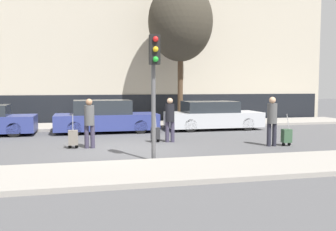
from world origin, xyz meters
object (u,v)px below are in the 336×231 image
(pedestrian_center, at_px, (170,117))
(parked_bicycle, at_px, (105,117))
(pedestrian_left, at_px, (89,120))
(pedestrian_right, at_px, (272,118))
(traffic_light, at_px, (154,72))
(parked_car_1, at_px, (105,117))
(trolley_right, at_px, (287,136))
(trolley_center, at_px, (155,133))
(parked_car_2, at_px, (212,116))
(bare_tree_near_crossing, at_px, (180,22))
(trolley_left, at_px, (73,138))

(pedestrian_center, relative_size, parked_bicycle, 0.94)
(pedestrian_left, bearing_deg, pedestrian_right, -2.74)
(traffic_light, bearing_deg, parked_car_1, 97.25)
(trolley_right, bearing_deg, pedestrian_center, 154.64)
(pedestrian_left, bearing_deg, trolley_right, -2.50)
(pedestrian_left, xyz_separation_m, trolley_center, (2.44, 0.80, -0.62))
(pedestrian_center, xyz_separation_m, traffic_light, (-1.28, -3.45, 1.56))
(parked_car_1, height_order, pedestrian_center, pedestrian_center)
(parked_car_2, xyz_separation_m, pedestrian_right, (0.28, -5.28, 0.34))
(pedestrian_left, xyz_separation_m, traffic_light, (1.71, -2.75, 1.55))
(pedestrian_left, height_order, traffic_light, traffic_light)
(pedestrian_left, height_order, trolley_center, pedestrian_left)
(parked_bicycle, bearing_deg, parked_car_2, -27.99)
(parked_car_2, relative_size, bare_tree_near_crossing, 0.61)
(trolley_right, distance_m, parked_bicycle, 9.92)
(parked_bicycle, bearing_deg, parked_car_1, -92.70)
(parked_car_1, bearing_deg, pedestrian_center, -58.65)
(traffic_light, bearing_deg, trolley_center, 78.30)
(trolley_center, bearing_deg, pedestrian_center, -9.52)
(trolley_right, xyz_separation_m, bare_tree_near_crossing, (-1.84, 7.62, 5.13))
(traffic_light, bearing_deg, trolley_left, 128.70)
(pedestrian_center, bearing_deg, parked_bicycle, 117.84)
(parked_bicycle, bearing_deg, trolley_center, -76.19)
(pedestrian_center, relative_size, pedestrian_right, 0.96)
(traffic_light, relative_size, bare_tree_near_crossing, 0.47)
(parked_car_2, relative_size, trolley_center, 4.18)
(trolley_center, height_order, traffic_light, traffic_light)
(trolley_left, bearing_deg, traffic_light, -51.30)
(traffic_light, relative_size, parked_bicycle, 1.98)
(traffic_light, height_order, bare_tree_near_crossing, bare_tree_near_crossing)
(trolley_right, bearing_deg, pedestrian_right, 173.64)
(pedestrian_left, distance_m, parked_bicycle, 6.98)
(pedestrian_center, bearing_deg, pedestrian_left, -157.11)
(pedestrian_right, xyz_separation_m, trolley_right, (0.55, -0.06, -0.63))
(traffic_light, bearing_deg, parked_car_2, 58.65)
(trolley_center, height_order, trolley_right, trolley_right)
(parked_car_1, distance_m, trolley_left, 4.43)
(trolley_center, height_order, bare_tree_near_crossing, bare_tree_near_crossing)
(traffic_light, xyz_separation_m, parked_bicycle, (-0.77, 9.65, -2.02))
(pedestrian_center, height_order, pedestrian_right, pedestrian_right)
(parked_car_1, xyz_separation_m, bare_tree_near_crossing, (4.14, 2.26, 4.80))
(pedestrian_center, bearing_deg, parked_car_2, 59.44)
(pedestrian_center, bearing_deg, trolley_left, -160.11)
(trolley_left, xyz_separation_m, bare_tree_near_crossing, (5.50, 6.46, 5.12))
(trolley_right, distance_m, bare_tree_near_crossing, 9.37)
(bare_tree_near_crossing, bearing_deg, trolley_right, -76.41)
(pedestrian_left, xyz_separation_m, pedestrian_right, (6.25, -1.04, 0.03))
(parked_car_1, relative_size, trolley_left, 3.98)
(trolley_left, relative_size, bare_tree_near_crossing, 0.16)
(parked_car_1, height_order, parked_car_2, parked_car_1)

